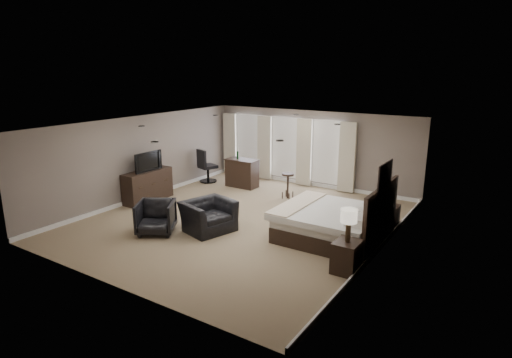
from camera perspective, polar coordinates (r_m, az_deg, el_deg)
The scene contains 16 objects.
room at distance 11.23m, azimuth -1.97°, elevation 0.69°, with size 7.60×8.60×2.64m.
window_bay at distance 15.18m, azimuth 3.81°, elevation 3.99°, with size 5.25×0.20×2.30m.
bed at distance 10.33m, azimuth 10.43°, elevation -4.00°, with size 2.35×2.25×1.50m, color silver.
nightstand_near at distance 8.93m, azimuth 11.99°, elevation -10.09°, with size 0.49×0.59×0.65m, color black.
nightstand_far at distance 11.51m, azimuth 17.24°, elevation -4.82°, with size 0.45×0.55×0.60m, color black.
lamp_near at distance 8.67m, azimuth 12.22°, elevation -6.10°, with size 0.33×0.33×0.68m, color beige.
lamp_far at distance 11.33m, azimuth 17.48°, elevation -1.80°, with size 0.32×0.32×0.66m, color beige.
wall_art at distance 9.71m, azimuth 16.80°, elevation 0.55°, with size 0.04×0.96×0.56m, color slate.
dresser at distance 13.58m, azimuth -14.23°, elevation -0.87°, with size 0.53×1.64×0.95m, color black.
tv at distance 13.45m, azimuth -14.38°, elevation 1.36°, with size 1.04×0.60×0.14m, color black.
armchair_near at distance 10.82m, azimuth -6.40°, elevation -4.24°, with size 1.19×0.78×1.04m, color black.
armchair_far at distance 10.90m, azimuth -13.21°, elevation -4.80°, with size 0.88×0.82×0.90m, color black.
bar_counter at distance 14.71m, azimuth -1.87°, elevation 0.82°, with size 1.12×0.58×0.98m, color black.
bar_stool_left at distance 14.70m, azimuth -0.73°, elevation 0.34°, with size 0.35×0.35×0.74m, color black.
bar_stool_right at distance 13.44m, azimuth 4.26°, elevation -0.91°, with size 0.39×0.39×0.81m, color black.
desk_chair at distance 15.38m, azimuth -6.44°, elevation 1.79°, with size 0.61×0.61×1.21m, color black.
Camera 1 is at (6.24, -8.93, 4.02)m, focal length 30.00 mm.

